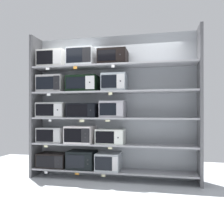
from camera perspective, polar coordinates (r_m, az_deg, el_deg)
The scene contains 37 objects.
ground at distance 3.61m, azimuth -3.56°, elevation -20.02°, with size 6.98×6.00×0.02m, color #B2B7BC.
back_panel at distance 4.59m, azimuth 0.60°, elevation 1.37°, with size 3.18×0.04×2.68m, color #9EA3A8.
upright_left at distance 4.92m, azimuth -17.60°, elevation 1.27°, with size 0.05×0.42×2.68m, color #5B5B5E.
upright_right at distance 4.31m, azimuth 20.17°, elevation 1.48°, with size 0.05×0.42×2.68m, color #5B5B5E.
shelf_0 at distance 4.49m, azimuth 0.00°, elevation -13.76°, with size 2.98×0.42×0.03m, color #99999E.
microwave_0 at distance 4.82m, azimuth -13.76°, elevation -10.99°, with size 0.56×0.38×0.27m.
microwave_1 at distance 4.60m, azimuth -7.16°, elevation -11.13°, with size 0.51×0.40×0.33m.
microwave_2 at distance 4.46m, azimuth -0.80°, elevation -11.62°, with size 0.43×0.43×0.31m.
price_tag_0 at distance 4.70m, azimuth -15.38°, elevation -13.66°, with size 0.06×0.00×0.04m, color white.
price_tag_1 at distance 4.46m, azimuth -8.30°, elevation -14.33°, with size 0.07×0.00×0.03m, color orange.
price_tag_2 at distance 4.32m, azimuth -2.05°, elevation -14.85°, with size 0.07×0.00×0.04m, color beige.
shelf_1 at distance 4.40m, azimuth 0.00°, elevation -7.72°, with size 2.98×0.42×0.03m, color #99999E.
microwave_3 at distance 4.77m, azimuth -14.09°, elevation -5.28°, with size 0.50×0.36×0.28m.
microwave_4 at distance 4.54m, azimuth -7.52°, elevation -5.30°, with size 0.51×0.44×0.32m.
microwave_5 at distance 4.39m, azimuth -0.31°, elevation -5.81°, with size 0.51×0.39×0.26m.
price_tag_3 at distance 4.61m, azimuth -15.44°, elevation -7.84°, with size 0.07×0.00×0.03m, color beige.
price_tag_4 at distance 4.20m, azimuth -0.44°, elevation -8.58°, with size 0.08×0.00×0.03m, color beige.
shelf_2 at distance 4.37m, azimuth 0.00°, elevation -1.51°, with size 2.98×0.42×0.03m, color #99999E.
microwave_6 at distance 4.74m, azimuth -13.80°, elevation 0.46°, with size 0.55×0.42×0.28m.
microwave_7 at distance 4.51m, azimuth -6.77°, elevation 0.38°, with size 0.55×0.42×0.26m.
microwave_8 at distance 4.36m, azimuth 0.21°, elevation 0.63°, with size 0.44×0.37×0.30m.
price_tag_5 at distance 4.54m, azimuth -14.51°, elevation -1.96°, with size 0.06×0.00×0.04m, color white.
price_tag_6 at distance 4.30m, azimuth -7.18°, elevation -2.08°, with size 0.09×0.00×0.04m, color beige.
price_tag_7 at distance 4.17m, azimuth -1.02°, elevation -2.07°, with size 0.08×0.00×0.03m, color beige.
shelf_3 at distance 4.38m, azimuth 0.00°, elevation 4.73°, with size 2.98×0.42×0.03m, color #99999E.
microwave_9 at distance 4.78m, azimuth -14.06°, elevation 6.44°, with size 0.50×0.39×0.32m.
microwave_10 at distance 4.54m, azimuth -6.87°, elevation 6.62°, with size 0.57×0.40×0.30m.
microwave_11 at distance 4.39m, azimuth 0.60°, elevation 6.99°, with size 0.44×0.38×0.31m.
price_tag_8 at distance 4.56m, azimuth -14.80°, elevation 4.02°, with size 0.08×0.00×0.04m, color white.
price_tag_9 at distance 4.17m, azimuth -0.37°, elevation 4.40°, with size 0.07×0.00×0.05m, color beige.
shelf_4 at distance 4.45m, azimuth 0.00°, elevation 10.86°, with size 2.98×0.42×0.03m, color #99999E.
microwave_12 at distance 4.86m, azimuth -13.98°, elevation 12.05°, with size 0.51×0.35×0.32m.
microwave_13 at distance 4.63m, azimuth -7.17°, elevation 12.68°, with size 0.49×0.42×0.33m.
microwave_14 at distance 4.47m, azimuth 0.25°, elevation 12.77°, with size 0.51×0.42×0.27m.
price_tag_10 at distance 4.63m, azimuth -15.06°, elevation 9.91°, with size 0.07×0.00×0.04m, color white.
price_tag_11 at distance 4.41m, azimuth -8.70°, elevation 10.36°, with size 0.07×0.00×0.05m, color orange.
price_tag_12 at distance 4.22m, azimuth 0.23°, elevation 10.85°, with size 0.05×0.00×0.05m, color white.
Camera 1 is at (0.92, -4.27, 1.21)m, focal length 38.54 mm.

